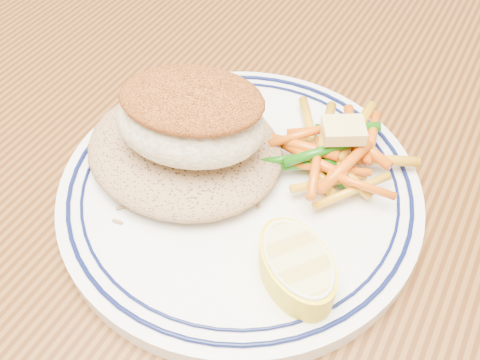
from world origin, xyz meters
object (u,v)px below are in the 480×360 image
vegetable_pile (333,152)px  lemon_wedge (297,267)px  fish_fillet (191,117)px  dining_table (272,305)px  plate (240,190)px  rice_pilaf (184,146)px

vegetable_pile → lemon_wedge: (0.02, -0.10, -0.00)m
fish_fillet → dining_table: bearing=-13.6°
fish_fillet → lemon_wedge: fish_fillet is taller
vegetable_pile → plate: bearing=-135.2°
plate → fish_fillet: fish_fillet is taller
fish_fillet → vegetable_pile: fish_fillet is taller
fish_fillet → vegetable_pile: bearing=29.2°
dining_table → plate: bearing=155.3°
fish_fillet → lemon_wedge: size_ratio=1.46×
plate → rice_pilaf: size_ratio=1.76×
plate → vegetable_pile: vegetable_pile is taller
dining_table → plate: 0.12m
vegetable_pile → lemon_wedge: 0.10m
dining_table → lemon_wedge: lemon_wedge is taller
rice_pilaf → vegetable_pile: 0.11m
vegetable_pile → lemon_wedge: size_ratio=1.36×
rice_pilaf → lemon_wedge: bearing=-24.4°
rice_pilaf → fish_fillet: 0.04m
dining_table → rice_pilaf: bearing=166.7°
dining_table → lemon_wedge: bearing=-49.8°
fish_fillet → plate: bearing=-0.2°
plate → fish_fillet: 0.07m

